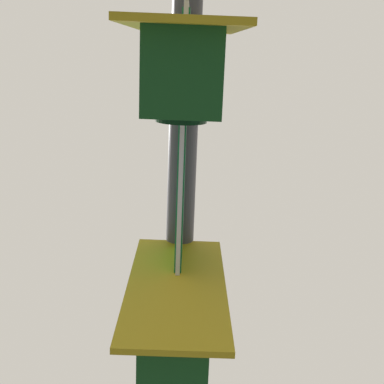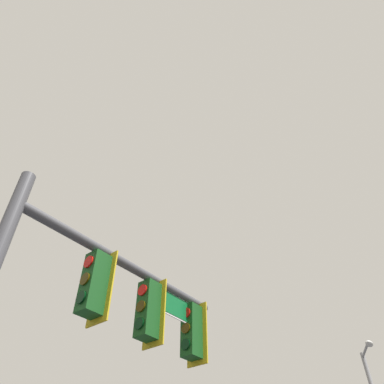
{
  "view_description": "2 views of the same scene",
  "coord_description": "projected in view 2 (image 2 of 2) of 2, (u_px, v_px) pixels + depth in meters",
  "views": [
    {
      "loc": [
        -0.61,
        -7.16,
        1.82
      ],
      "look_at": [
        -2.17,
        -6.91,
        7.65
      ],
      "focal_mm": 50.0,
      "sensor_mm": 36.0,
      "label": 1
    },
    {
      "loc": [
        -7.34,
        -11.33,
        1.34
      ],
      "look_at": [
        -1.71,
        -7.81,
        7.31
      ],
      "focal_mm": 35.0,
      "sensor_mm": 36.0,
      "label": 2
    }
  ],
  "objects": [
    {
      "name": "signal_pole_near",
      "position": [
        104.0,
        311.0,
        6.27
      ],
      "size": [
        4.91,
        0.91,
        5.7
      ],
      "color": "#47474C",
      "rests_on": "ground_plane"
    }
  ]
}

